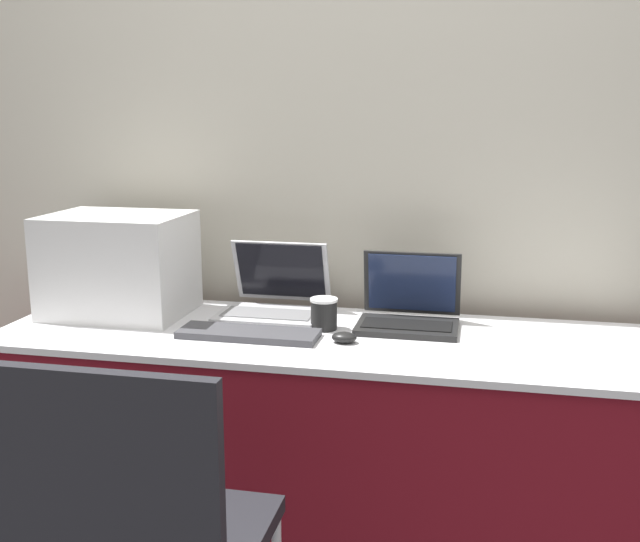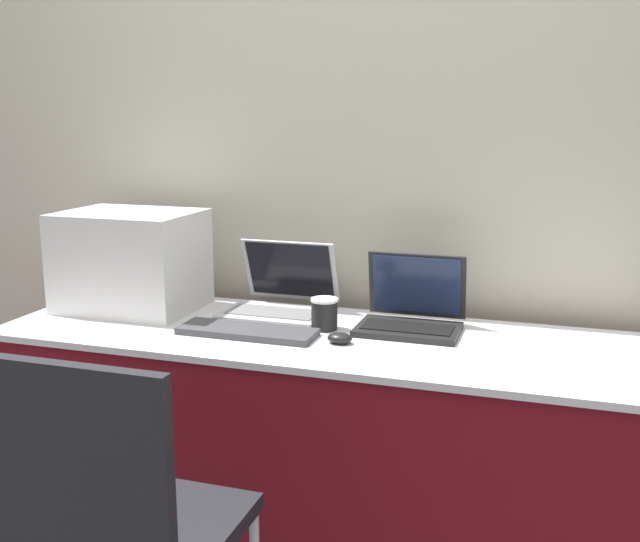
{
  "view_description": "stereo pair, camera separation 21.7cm",
  "coord_description": "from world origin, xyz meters",
  "px_view_note": "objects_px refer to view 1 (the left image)",
  "views": [
    {
      "loc": [
        0.37,
        -1.75,
        1.36
      ],
      "look_at": [
        -0.08,
        0.32,
        0.91
      ],
      "focal_mm": 42.0,
      "sensor_mm": 36.0,
      "label": 1
    },
    {
      "loc": [
        0.58,
        -1.7,
        1.36
      ],
      "look_at": [
        -0.08,
        0.32,
        0.91
      ],
      "focal_mm": 42.0,
      "sensor_mm": 36.0,
      "label": 2
    }
  ],
  "objects_px": {
    "printer": "(118,261)",
    "mouse": "(344,337)",
    "laptop_right": "(409,310)",
    "coffee_cup": "(324,314)",
    "chair": "(137,529)",
    "external_keyboard": "(249,334)",
    "laptop_left": "(274,299)"
  },
  "relations": [
    {
      "from": "mouse",
      "to": "chair",
      "type": "xyz_separation_m",
      "value": [
        -0.29,
        -0.72,
        -0.21
      ]
    },
    {
      "from": "coffee_cup",
      "to": "mouse",
      "type": "bearing_deg",
      "value": -55.35
    },
    {
      "from": "chair",
      "to": "laptop_right",
      "type": "bearing_deg",
      "value": 63.92
    },
    {
      "from": "printer",
      "to": "mouse",
      "type": "relative_size",
      "value": 6.04
    },
    {
      "from": "external_keyboard",
      "to": "coffee_cup",
      "type": "relative_size",
      "value": 4.31
    },
    {
      "from": "printer",
      "to": "laptop_left",
      "type": "relative_size",
      "value": 1.34
    },
    {
      "from": "external_keyboard",
      "to": "mouse",
      "type": "height_order",
      "value": "mouse"
    },
    {
      "from": "printer",
      "to": "external_keyboard",
      "type": "relative_size",
      "value": 1.06
    },
    {
      "from": "printer",
      "to": "chair",
      "type": "relative_size",
      "value": 0.47
    },
    {
      "from": "laptop_left",
      "to": "chair",
      "type": "xyz_separation_m",
      "value": [
        -0.02,
        -0.97,
        -0.24
      ]
    },
    {
      "from": "laptop_right",
      "to": "chair",
      "type": "relative_size",
      "value": 0.33
    },
    {
      "from": "laptop_left",
      "to": "coffee_cup",
      "type": "bearing_deg",
      "value": -34.63
    },
    {
      "from": "laptop_right",
      "to": "chair",
      "type": "distance_m",
      "value": 1.06
    },
    {
      "from": "laptop_right",
      "to": "chair",
      "type": "height_order",
      "value": "laptop_right"
    },
    {
      "from": "external_keyboard",
      "to": "coffee_cup",
      "type": "distance_m",
      "value": 0.23
    },
    {
      "from": "laptop_right",
      "to": "coffee_cup",
      "type": "distance_m",
      "value": 0.26
    },
    {
      "from": "laptop_right",
      "to": "chair",
      "type": "bearing_deg",
      "value": -116.08
    },
    {
      "from": "laptop_left",
      "to": "coffee_cup",
      "type": "relative_size",
      "value": 3.4
    },
    {
      "from": "printer",
      "to": "coffee_cup",
      "type": "xyz_separation_m",
      "value": [
        0.67,
        -0.04,
        -0.13
      ]
    },
    {
      "from": "laptop_left",
      "to": "mouse",
      "type": "relative_size",
      "value": 4.5
    },
    {
      "from": "laptop_right",
      "to": "mouse",
      "type": "height_order",
      "value": "laptop_right"
    },
    {
      "from": "printer",
      "to": "external_keyboard",
      "type": "height_order",
      "value": "printer"
    },
    {
      "from": "printer",
      "to": "mouse",
      "type": "distance_m",
      "value": 0.79
    },
    {
      "from": "mouse",
      "to": "chair",
      "type": "bearing_deg",
      "value": -112.12
    },
    {
      "from": "coffee_cup",
      "to": "chair",
      "type": "height_order",
      "value": "chair"
    },
    {
      "from": "mouse",
      "to": "laptop_left",
      "type": "bearing_deg",
      "value": 137.38
    },
    {
      "from": "laptop_right",
      "to": "external_keyboard",
      "type": "distance_m",
      "value": 0.49
    },
    {
      "from": "chair",
      "to": "coffee_cup",
      "type": "bearing_deg",
      "value": 76.04
    },
    {
      "from": "laptop_left",
      "to": "external_keyboard",
      "type": "xyz_separation_m",
      "value": [
        -0.0,
        -0.26,
        -0.04
      ]
    },
    {
      "from": "printer",
      "to": "laptop_left",
      "type": "xyz_separation_m",
      "value": [
        0.48,
        0.1,
        -0.12
      ]
    },
    {
      "from": "external_keyboard",
      "to": "coffee_cup",
      "type": "bearing_deg",
      "value": 32.78
    },
    {
      "from": "printer",
      "to": "laptop_left",
      "type": "bearing_deg",
      "value": 11.31
    }
  ]
}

